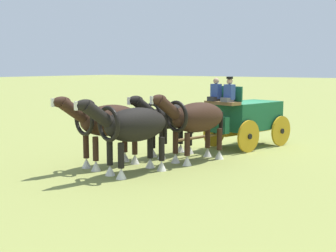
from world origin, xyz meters
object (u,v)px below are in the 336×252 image
at_px(draft_horse_rear_near, 195,119).
at_px(draft_horse_rear_off, 168,119).
at_px(draft_horse_lead_off, 107,122).
at_px(draft_horse_lead_near, 132,127).
at_px(show_wagon, 245,116).

height_order(draft_horse_rear_near, draft_horse_rear_off, draft_horse_rear_near).
height_order(draft_horse_rear_off, draft_horse_lead_off, draft_horse_lead_off).
xyz_separation_m(draft_horse_rear_near, draft_horse_lead_near, (2.53, -0.58, -0.02)).
distance_m(show_wagon, draft_horse_rear_off, 3.54).
bearing_deg(draft_horse_rear_off, show_wagon, 156.61).
height_order(show_wagon, draft_horse_rear_off, show_wagon).
height_order(draft_horse_rear_near, draft_horse_lead_near, draft_horse_rear_near).
bearing_deg(draft_horse_lead_off, show_wagon, 161.08).
xyz_separation_m(show_wagon, draft_horse_rear_off, (3.24, -1.40, 0.12)).
xyz_separation_m(show_wagon, draft_horse_lead_off, (5.76, -1.97, 0.21)).
bearing_deg(show_wagon, draft_horse_lead_near, -6.66).
bearing_deg(show_wagon, draft_horse_lead_off, -18.92).
xyz_separation_m(draft_horse_rear_off, draft_horse_lead_off, (2.52, -0.57, 0.08)).
bearing_deg(draft_horse_rear_off, draft_horse_lead_near, 13.98).
height_order(show_wagon, draft_horse_rear_near, show_wagon).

